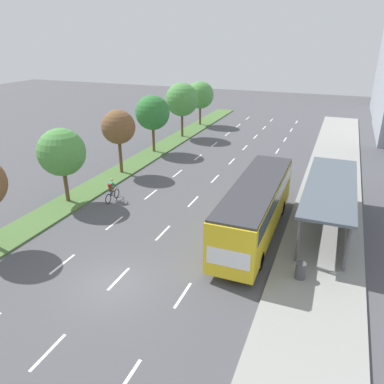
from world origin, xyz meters
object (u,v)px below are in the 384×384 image
(cyclist, at_px, (112,191))
(trash_bin, at_px, (301,271))
(bus_shelter, at_px, (333,202))
(median_tree_farthest, at_px, (200,95))
(median_tree_third, at_px, (118,127))
(median_tree_fifth, at_px, (182,100))
(bus, at_px, (256,204))
(median_tree_fourth, at_px, (152,113))
(median_tree_second, at_px, (62,152))

(cyclist, distance_m, trash_bin, 14.86)
(bus_shelter, distance_m, trash_bin, 6.42)
(median_tree_farthest, bearing_deg, cyclist, -83.81)
(median_tree_third, bearing_deg, median_tree_fifth, 89.92)
(bus, relative_size, median_tree_fourth, 1.97)
(cyclist, xyz_separation_m, median_tree_farthest, (-2.79, 25.71, 3.20))
(bus_shelter, height_order, trash_bin, bus_shelter)
(median_tree_second, distance_m, median_tree_third, 6.80)
(trash_bin, bearing_deg, median_tree_farthest, 118.79)
(median_tree_fifth, bearing_deg, median_tree_fourth, -92.52)
(cyclist, bearing_deg, median_tree_farthest, 96.19)
(median_tree_third, bearing_deg, trash_bin, -31.78)
(cyclist, distance_m, median_tree_second, 4.39)
(cyclist, height_order, median_tree_fifth, median_tree_fifth)
(trash_bin, bearing_deg, cyclist, 160.77)
(bus, xyz_separation_m, trash_bin, (3.20, -3.73, -1.49))
(trash_bin, bearing_deg, median_tree_second, 168.42)
(cyclist, height_order, median_tree_fourth, median_tree_fourth)
(median_tree_fifth, bearing_deg, median_tree_farthest, 92.48)
(median_tree_third, height_order, trash_bin, median_tree_third)
(cyclist, bearing_deg, median_tree_second, -153.50)
(bus, xyz_separation_m, median_tree_third, (-13.34, 6.52, 2.05))
(bus, height_order, median_tree_fifth, median_tree_fifth)
(median_tree_second, height_order, trash_bin, median_tree_second)
(median_tree_third, bearing_deg, bus_shelter, -12.97)
(bus_shelter, bearing_deg, median_tree_fourth, 148.80)
(bus_shelter, height_order, median_tree_third, median_tree_third)
(bus_shelter, bearing_deg, bus, -150.06)
(cyclist, height_order, median_tree_second, median_tree_second)
(bus_shelter, bearing_deg, cyclist, -175.09)
(median_tree_second, distance_m, median_tree_fourth, 13.58)
(bus_shelter, bearing_deg, median_tree_second, -171.37)
(bus, xyz_separation_m, median_tree_fourth, (-13.62, 13.31, 2.03))
(bus_shelter, bearing_deg, trash_bin, -99.88)
(bus_shelter, distance_m, bus, 4.94)
(cyclist, xyz_separation_m, median_tree_third, (-2.51, 5.35, 3.32))
(bus_shelter, xyz_separation_m, median_tree_third, (-17.62, 4.06, 2.25))
(median_tree_third, distance_m, median_tree_fifth, 13.57)
(bus_shelter, relative_size, cyclist, 5.86)
(median_tree_third, xyz_separation_m, median_tree_farthest, (-0.28, 20.36, -0.13))
(median_tree_fifth, height_order, median_tree_farthest, median_tree_fifth)
(trash_bin, bearing_deg, median_tree_fourth, 134.64)
(median_tree_third, distance_m, trash_bin, 19.78)
(bus_shelter, bearing_deg, median_tree_third, 167.03)
(median_tree_fourth, bearing_deg, bus_shelter, -31.20)
(median_tree_fourth, bearing_deg, median_tree_second, -90.33)
(median_tree_fifth, xyz_separation_m, median_tree_farthest, (-0.29, 6.79, -0.42))
(bus_shelter, xyz_separation_m, cyclist, (-15.11, -1.30, -1.08))
(cyclist, bearing_deg, bus_shelter, 4.91)
(bus, bearing_deg, median_tree_fourth, 135.67)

